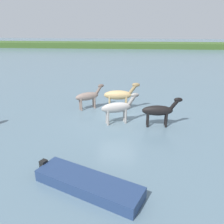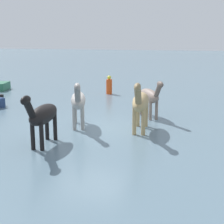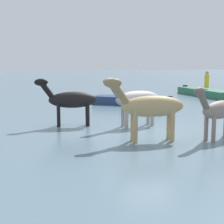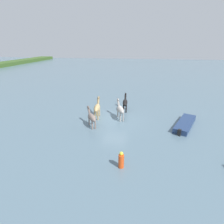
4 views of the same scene
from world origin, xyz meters
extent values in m
plane|color=slate|center=(0.00, 0.00, 0.00)|extent=(154.13, 154.13, 0.00)
cube|color=#3A5924|center=(0.00, 44.70, 0.00)|extent=(138.72, 6.00, 2.40)
ellipsoid|color=#9E9993|center=(-0.04, -0.59, 1.05)|extent=(1.97, 1.18, 0.64)
cylinder|color=#9E9993|center=(0.44, -0.25, 0.52)|extent=(0.14, 0.14, 1.05)
cylinder|color=#9E9993|center=(0.54, -0.53, 0.52)|extent=(0.14, 0.14, 1.05)
cylinder|color=#9E9993|center=(-0.63, -0.64, 0.52)|extent=(0.14, 0.14, 1.05)
cylinder|color=#9E9993|center=(-0.52, -0.93, 0.52)|extent=(0.14, 0.14, 1.05)
cylinder|color=slate|center=(0.90, -0.24, 1.46)|extent=(0.62, 0.41, 0.70)
ellipsoid|color=slate|center=(1.09, -0.17, 1.74)|extent=(0.56, 0.38, 0.28)
ellipsoid|color=black|center=(2.43, -0.82, 1.02)|extent=(1.87, 0.64, 0.62)
cylinder|color=black|center=(2.97, -0.64, 0.51)|extent=(0.14, 0.14, 1.02)
cylinder|color=black|center=(2.99, -0.94, 0.51)|extent=(0.14, 0.14, 1.02)
cylinder|color=black|center=(1.87, -0.70, 0.51)|extent=(0.14, 0.14, 1.02)
cylinder|color=black|center=(1.89, -1.00, 0.51)|extent=(0.14, 0.14, 1.02)
cylinder|color=black|center=(3.41, -0.77, 1.42)|extent=(0.57, 0.24, 0.68)
ellipsoid|color=black|center=(3.60, -0.76, 1.70)|extent=(0.52, 0.24, 0.27)
ellipsoid|color=tan|center=(-0.08, 1.88, 1.10)|extent=(2.03, 0.76, 0.67)
cylinder|color=tan|center=(0.50, 2.09, 0.55)|extent=(0.15, 0.15, 1.10)
cylinder|color=tan|center=(0.53, 1.77, 0.55)|extent=(0.15, 0.15, 1.10)
cylinder|color=tan|center=(-0.69, 1.99, 0.55)|extent=(0.15, 0.15, 1.10)
cylinder|color=tan|center=(-0.66, 1.67, 0.55)|extent=(0.15, 0.15, 1.10)
cylinder|color=olive|center=(0.97, 1.97, 1.53)|extent=(0.63, 0.28, 0.73)
ellipsoid|color=olive|center=(1.18, 1.99, 1.83)|extent=(0.56, 0.28, 0.29)
ellipsoid|color=gray|center=(-2.29, 1.83, 0.96)|extent=(1.74, 1.35, 0.58)
cylinder|color=gray|center=(-1.93, 2.22, 0.48)|extent=(0.13, 0.13, 0.96)
cylinder|color=gray|center=(-1.78, 1.99, 0.48)|extent=(0.13, 0.13, 0.96)
cylinder|color=gray|center=(-2.81, 1.67, 0.48)|extent=(0.13, 0.13, 0.96)
cylinder|color=gray|center=(-2.66, 1.43, 0.48)|extent=(0.13, 0.13, 0.96)
cylinder|color=#63544C|center=(-1.51, 2.32, 1.34)|extent=(0.56, 0.45, 0.64)
ellipsoid|color=#63544C|center=(-1.36, 2.41, 1.60)|extent=(0.51, 0.42, 0.26)
cube|color=navy|center=(-0.73, -6.85, 0.16)|extent=(4.38, 2.82, 0.63)
cube|color=black|center=(-2.77, -5.94, 0.24)|extent=(0.33, 0.35, 0.68)
camera|label=1|loc=(0.75, -14.00, 5.98)|focal=37.44mm
camera|label=2|loc=(11.94, 4.12, 3.47)|focal=53.60mm
camera|label=3|loc=(2.19, 12.09, 2.50)|focal=54.31mm
camera|label=4|loc=(-16.85, -2.43, 7.38)|focal=28.32mm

